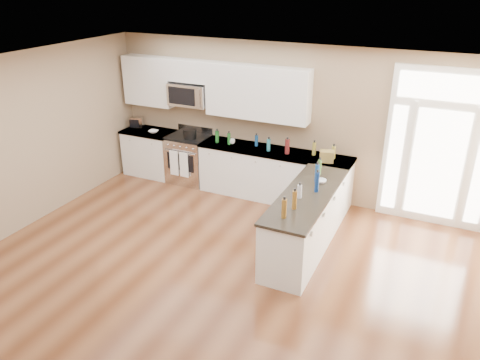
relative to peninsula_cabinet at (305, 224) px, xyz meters
The scene contains 18 objects.
ground 2.46m from the peninsula_cabinet, 112.44° to the right, with size 8.00×8.00×0.00m, color #542C17.
room_shell 2.74m from the peninsula_cabinet, 112.44° to the right, with size 8.00×8.00×8.00m.
back_cabinet_left 4.06m from the peninsula_cabinet, 159.09° to the left, with size 1.10×0.66×0.94m.
back_cabinet_right 1.81m from the peninsula_cabinet, 126.68° to the left, with size 2.85×0.66×0.94m.
peninsula_cabinet is the anchor object (origin of this frame).
upper_cabinet_left 4.39m from the peninsula_cabinet, 157.26° to the left, with size 1.04×0.33×0.95m, color silver.
upper_cabinet_right 2.65m from the peninsula_cabinet, 133.15° to the left, with size 1.94×0.33×0.95m, color silver.
upper_cabinet_short 3.73m from the peninsula_cabinet, 150.98° to the left, with size 0.82×0.33×0.40m, color silver.
microwave 3.53m from the peninsula_cabinet, 151.57° to the left, with size 0.78×0.41×0.42m.
entry_door 2.52m from the peninsula_cabinet, 46.51° to the left, with size 1.70×0.10×2.60m.
kitchen_range 3.23m from the peninsula_cabinet, 153.38° to the left, with size 0.79×0.69×1.08m.
stockpot 3.18m from the peninsula_cabinet, 153.86° to the left, with size 0.25×0.25×0.19m, color black.
toaster_oven 4.48m from the peninsula_cabinet, 159.56° to the left, with size 0.25×0.20×0.21m, color silver.
cardboard_box 1.46m from the peninsula_cabinet, 93.72° to the left, with size 0.24×0.17×0.19m, color olive.
bowl_left 3.94m from the peninsula_cabinet, 159.32° to the left, with size 0.19×0.19×0.05m, color white.
bowl_peninsula 0.70m from the peninsula_cabinet, 80.76° to the left, with size 0.16×0.16×0.05m, color white.
cup_counter 2.49m from the peninsula_cabinet, 143.07° to the left, with size 0.12×0.12×0.09m, color white.
counter_bottles 1.13m from the peninsula_cabinet, 128.69° to the left, with size 2.39×2.45×0.31m.
Camera 1 is at (2.64, -3.74, 3.91)m, focal length 35.00 mm.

